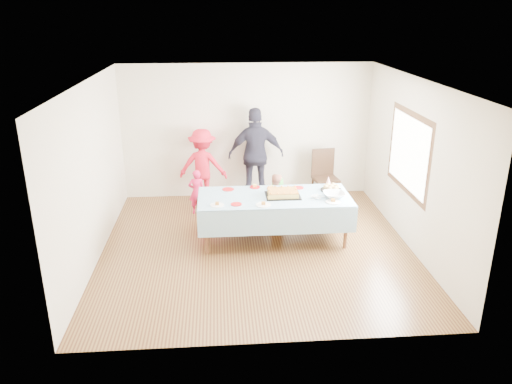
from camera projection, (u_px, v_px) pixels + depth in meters
ground at (257, 247)px, 8.19m from camera, size 5.00×5.00×0.00m
room_walls at (260, 142)px, 7.58m from camera, size 5.04×5.04×2.72m
party_table at (274, 199)px, 8.23m from camera, size 2.50×1.10×0.78m
birthday_cake at (283, 193)px, 8.20m from camera, size 0.57×0.44×0.10m
rolls_tray at (331, 188)px, 8.45m from camera, size 0.36×0.36×0.11m
punch_bowl at (334, 195)px, 8.14m from camera, size 0.36×0.36×0.09m
party_hat at (328, 181)px, 8.68m from camera, size 0.10×0.10×0.17m
fork_pile at (318, 197)px, 8.10m from camera, size 0.24×0.18×0.07m
plate_red_far_a at (228, 189)px, 8.50m from camera, size 0.20×0.20×0.01m
plate_red_far_b at (255, 187)px, 8.61m from camera, size 0.18×0.18×0.01m
plate_red_far_c at (272, 189)px, 8.54m from camera, size 0.17×0.17×0.01m
plate_red_far_d at (299, 188)px, 8.58m from camera, size 0.17×0.17×0.01m
plate_red_near at (236, 204)px, 7.86m from camera, size 0.18×0.18×0.01m
plate_white_left at (217, 205)px, 7.82m from camera, size 0.22×0.22×0.01m
plate_white_mid at (263, 205)px, 7.83m from camera, size 0.24×0.24×0.01m
plate_white_right at (333, 202)px, 7.95m from camera, size 0.24×0.24×0.01m
dining_chair at (324, 173)px, 9.94m from camera, size 0.52×0.52×1.07m
toddler_left at (197, 192)px, 9.41m from camera, size 0.33×0.23×0.86m
toddler_mid at (278, 201)px, 8.93m from camera, size 0.46×0.33×0.89m
toddler_right at (275, 200)px, 8.89m from camera, size 0.48×0.38×0.96m
adult_left at (203, 166)px, 9.92m from camera, size 1.03×0.69×1.48m
adult_right at (256, 155)px, 9.93m from camera, size 1.11×0.48×1.89m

